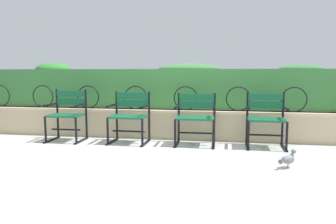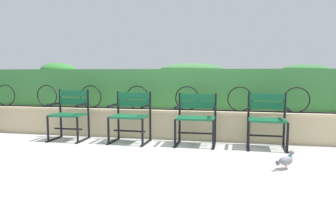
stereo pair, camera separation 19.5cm
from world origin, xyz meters
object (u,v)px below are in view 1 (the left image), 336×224
object	(u,v)px
park_chair_centre_left	(130,115)
pigeon_far_side	(288,159)
park_chair_rightmost	(266,118)
park_chair_leftmost	(67,113)
park_chair_centre_right	(196,116)

from	to	relation	value
park_chair_centre_left	pigeon_far_side	world-z (taller)	park_chair_centre_left
park_chair_centre_left	park_chair_rightmost	bearing A→B (deg)	0.87
park_chair_leftmost	park_chair_centre_left	distance (m)	1.10
park_chair_centre_right	pigeon_far_side	bearing A→B (deg)	-43.28
park_chair_centre_right	pigeon_far_side	size ratio (longest dim) A/B	3.47
park_chair_leftmost	pigeon_far_side	distance (m)	3.62
park_chair_centre_left	pigeon_far_side	size ratio (longest dim) A/B	3.53
park_chair_centre_right	park_chair_leftmost	bearing A→B (deg)	-178.71
park_chair_leftmost	park_chair_centre_left	xyz separation A→B (m)	(1.10, 0.02, -0.00)
park_chair_leftmost	park_chair_rightmost	bearing A→B (deg)	0.94
park_chair_leftmost	park_chair_centre_left	size ratio (longest dim) A/B	1.04
park_chair_centre_right	park_chair_rightmost	distance (m)	1.10
park_chair_rightmost	pigeon_far_side	world-z (taller)	park_chair_rightmost
park_chair_centre_left	park_chair_centre_right	distance (m)	1.09
park_chair_centre_left	park_chair_centre_right	bearing A→B (deg)	1.50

